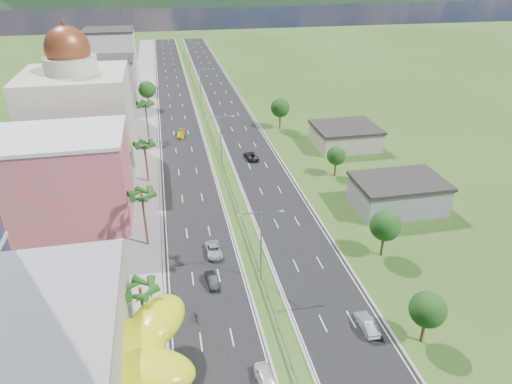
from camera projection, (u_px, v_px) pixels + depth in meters
ground at (278, 330)px, 55.02m from camera, size 500.00×500.00×0.00m
road_left at (177, 112)px, 131.86m from camera, size 11.00×260.00×0.04m
road_right at (229, 108)px, 134.55m from camera, size 11.00×260.00×0.04m
sidewalk_left at (144, 114)px, 130.15m from camera, size 7.00×260.00×0.12m
median_guardrail at (210, 128)px, 117.28m from camera, size 0.10×216.06×0.76m
streetlight_median_b at (261, 239)px, 60.59m from camera, size 6.04×0.25×11.00m
streetlight_median_c at (221, 135)px, 95.35m from camera, size 6.04×0.25×11.00m
streetlight_median_d at (200, 83)px, 134.44m from camera, size 6.04×0.25×11.00m
streetlight_median_e at (189, 54)px, 173.54m from camera, size 6.04×0.25×11.00m
lime_canopy at (96, 351)px, 45.66m from camera, size 18.00×15.00×7.40m
pink_shophouse at (65, 181)px, 74.35m from camera, size 20.00×15.00×15.00m
domed_building at (80, 115)px, 92.56m from camera, size 20.00×20.00×28.70m
midrise_grey at (100, 98)px, 116.00m from camera, size 16.00×15.00×16.00m
midrise_beige at (107, 83)px, 135.81m from camera, size 16.00×15.00×13.00m
midrise_white at (112, 59)px, 154.64m from camera, size 16.00×15.00×18.00m
shed_near at (398, 195)px, 80.60m from camera, size 15.00×10.00×5.00m
shed_far at (345, 137)px, 107.16m from camera, size 14.00×12.00×4.40m
palm_tree_b at (140, 291)px, 50.73m from camera, size 3.60×3.60×8.10m
palm_tree_c at (142, 197)px, 67.44m from camera, size 3.60×3.60×9.60m
palm_tree_d at (144, 146)px, 87.86m from camera, size 3.60×3.60×8.60m
palm_tree_e at (145, 105)px, 109.23m from camera, size 3.60×3.60×9.40m
leafy_tree_lfar at (147, 90)px, 132.21m from camera, size 4.90×4.90×8.05m
leafy_tree_ra at (428, 310)px, 51.33m from camera, size 4.20×4.20×6.90m
leafy_tree_rb at (385, 226)px, 66.45m from camera, size 4.55×4.55×7.47m
leafy_tree_rc at (336, 156)px, 91.69m from camera, size 3.85×3.85×6.33m
leafy_tree_rd at (280, 108)px, 116.48m from camera, size 4.90×4.90×8.05m
mountain_ridge at (227, 0)px, 456.71m from camera, size 860.00×140.00×90.00m
car_white_near_left at (266, 380)px, 47.57m from camera, size 2.10×4.65×1.55m
car_dark_left at (212, 280)px, 62.43m from camera, size 1.75×4.00×1.28m
car_silver_mid_left at (214, 250)px, 68.75m from camera, size 2.37×4.89×1.34m
car_yellow_far_left at (181, 134)px, 113.33m from camera, size 2.60×4.94×1.37m
car_silver_right at (367, 324)px, 54.89m from camera, size 1.59×4.54×1.50m
car_dark_far_right at (251, 156)px, 101.03m from camera, size 2.82×5.19×1.38m
motorcycle at (196, 315)px, 56.39m from camera, size 0.78×1.96×1.22m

